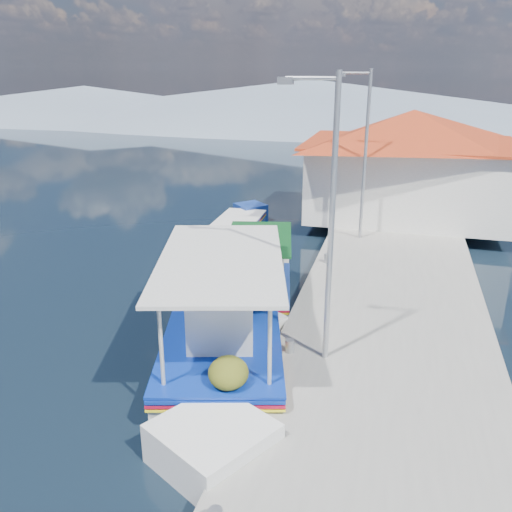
# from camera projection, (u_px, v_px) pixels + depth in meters

# --- Properties ---
(ground) EXTENTS (160.00, 160.00, 0.00)m
(ground) POSITION_uv_depth(u_px,v_px,m) (94.00, 395.00, 11.25)
(ground) COLOR black
(ground) RESTS_ON ground
(quay) EXTENTS (5.00, 44.00, 0.50)m
(quay) POSITION_uv_depth(u_px,v_px,m) (390.00, 301.00, 15.16)
(quay) COLOR gray
(quay) RESTS_ON ground
(bollards) EXTENTS (0.20, 17.20, 0.30)m
(bollards) POSITION_uv_depth(u_px,v_px,m) (313.00, 290.00, 14.86)
(bollards) COLOR #A5A8AD
(bollards) RESTS_ON quay
(main_caique) EXTENTS (4.16, 8.66, 2.96)m
(main_caique) POSITION_uv_depth(u_px,v_px,m) (225.00, 342.00, 12.24)
(main_caique) COLOR silver
(main_caique) RESTS_ON ground
(caique_green_canopy) EXTENTS (2.57, 5.85, 2.24)m
(caique_green_canopy) POSITION_uv_depth(u_px,v_px,m) (260.00, 291.00, 15.62)
(caique_green_canopy) COLOR silver
(caique_green_canopy) RESTS_ON ground
(caique_blue_hull) EXTENTS (1.75, 5.61, 1.00)m
(caique_blue_hull) POSITION_uv_depth(u_px,v_px,m) (239.00, 227.00, 22.08)
(caique_blue_hull) COLOR navy
(caique_blue_hull) RESTS_ON ground
(harbor_building) EXTENTS (10.49, 10.49, 4.40)m
(harbor_building) POSITION_uv_depth(u_px,v_px,m) (410.00, 162.00, 22.42)
(harbor_building) COLOR silver
(harbor_building) RESTS_ON quay
(lamp_post_near) EXTENTS (1.21, 0.14, 6.00)m
(lamp_post_near) POSITION_uv_depth(u_px,v_px,m) (328.00, 209.00, 10.66)
(lamp_post_near) COLOR #A5A8AD
(lamp_post_near) RESTS_ON quay
(lamp_post_far) EXTENTS (1.21, 0.14, 6.00)m
(lamp_post_far) POSITION_uv_depth(u_px,v_px,m) (363.00, 147.00, 18.84)
(lamp_post_far) COLOR #A5A8AD
(lamp_post_far) RESTS_ON quay
(mountain_ridge) EXTENTS (171.40, 96.00, 5.50)m
(mountain_ridge) POSITION_uv_depth(u_px,v_px,m) (412.00, 109.00, 59.84)
(mountain_ridge) COLOR gray
(mountain_ridge) RESTS_ON ground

